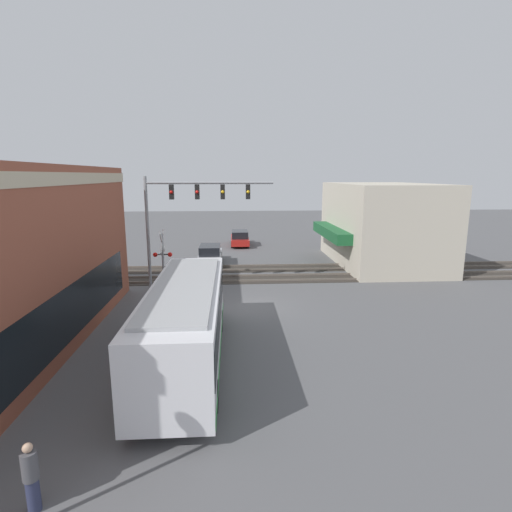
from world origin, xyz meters
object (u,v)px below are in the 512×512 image
object	(u,v)px
city_bus	(186,319)
crossing_signal	(163,255)
parked_car_silver	(210,255)
pedestrian_at_crossing	(176,274)
pedestrian_by_lamp	(31,477)
parked_car_red	(240,239)

from	to	relation	value
city_bus	crossing_signal	distance (m)	10.23
parked_car_silver	pedestrian_at_crossing	distance (m)	6.98
crossing_signal	pedestrian_at_crossing	bearing A→B (deg)	-34.10
parked_car_silver	pedestrian_by_lamp	size ratio (longest dim) A/B	2.95
parked_car_red	city_bus	bearing A→B (deg)	174.29
parked_car_silver	pedestrian_by_lamp	distance (m)	24.49
city_bus	parked_car_silver	xyz separation A→B (m)	(17.52, -0.00, -1.02)
crossing_signal	parked_car_red	xyz separation A→B (m)	(16.09, -5.09, -1.58)
parked_car_silver	pedestrian_by_lamp	world-z (taller)	pedestrian_by_lamp
parked_car_silver	pedestrian_by_lamp	bearing A→B (deg)	174.03
city_bus	pedestrian_at_crossing	bearing A→B (deg)	9.89
crossing_signal	pedestrian_by_lamp	distance (m)	16.80
pedestrian_at_crossing	parked_car_red	bearing A→B (deg)	-16.44
city_bus	pedestrian_by_lamp	size ratio (longest dim) A/B	6.40
parked_car_red	pedestrian_at_crossing	size ratio (longest dim) A/B	2.92
crossing_signal	pedestrian_by_lamp	world-z (taller)	crossing_signal
pedestrian_by_lamp	pedestrian_at_crossing	distance (m)	17.65
pedestrian_at_crossing	parked_car_silver	bearing A→B (deg)	-15.65
parked_car_red	pedestrian_at_crossing	world-z (taller)	pedestrian_at_crossing
parked_car_silver	pedestrian_at_crossing	xyz separation A→B (m)	(-6.72, 1.88, 0.12)
crossing_signal	city_bus	bearing A→B (deg)	-165.89
city_bus	parked_car_silver	bearing A→B (deg)	-0.00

